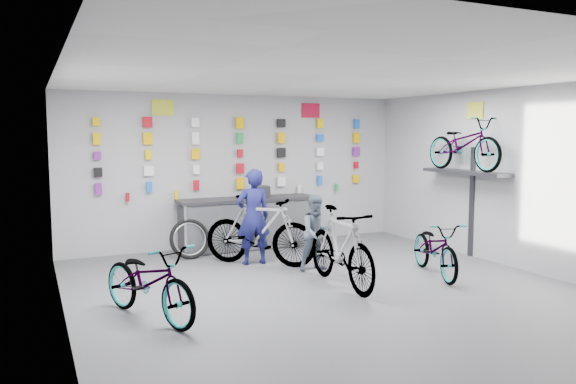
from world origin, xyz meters
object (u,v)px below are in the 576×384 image
counter (247,224)px  bike_service (260,230)px  bike_left (149,281)px  bike_center (341,247)px  customer (317,233)px  clerk (253,217)px  bike_right (436,248)px

counter → bike_service: bearing=-102.1°
bike_left → bike_service: 3.06m
bike_center → customer: size_ratio=1.56×
clerk → bike_center: bearing=112.7°
customer → bike_right: bearing=-32.8°
counter → bike_service: 1.42m
bike_service → clerk: clerk is taller
counter → bike_center: 3.14m
clerk → customer: clerk is taller
bike_center → counter: bearing=97.2°
counter → customer: size_ratio=2.17×
counter → bike_left: counter is taller
counter → bike_center: bike_center is taller
bike_center → bike_service: bike_service is taller
counter → customer: customer is taller
bike_left → clerk: clerk is taller
bike_left → customer: bearing=1.0°
bike_right → customer: customer is taller
bike_left → bike_center: size_ratio=0.92×
bike_service → bike_center: bearing=-118.9°
bike_center → bike_right: (1.69, -0.07, -0.14)m
counter → bike_service: bike_service is taller
clerk → customer: bearing=136.3°
bike_right → customer: 1.90m
bike_right → clerk: 3.06m
bike_center → bike_service: 1.84m
customer → bike_center: bearing=-95.9°
bike_center → bike_right: 1.70m
clerk → customer: 1.18m
bike_service → counter: bearing=30.9°
bike_service → customer: size_ratio=1.60×
counter → bike_service: (-0.30, -1.38, 0.11)m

